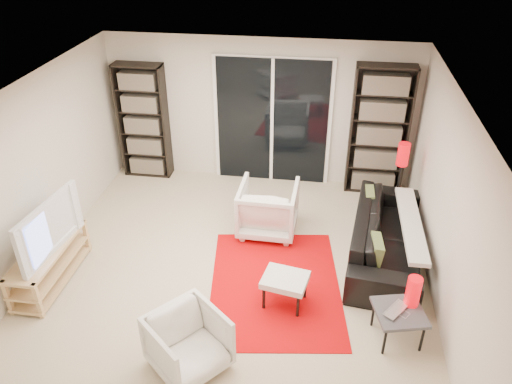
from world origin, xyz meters
The scene contains 20 objects.
floor centered at (0.00, 0.00, 0.00)m, with size 5.00×5.00×0.00m, color #C5B699.
wall_back centered at (0.00, 2.50, 1.20)m, with size 5.00×0.02×2.40m, color beige.
wall_front centered at (0.00, -2.50, 1.20)m, with size 5.00×0.02×2.40m, color beige.
wall_left centered at (-2.50, 0.00, 1.20)m, with size 0.02×5.00×2.40m, color beige.
wall_right centered at (2.50, 0.00, 1.20)m, with size 0.02×5.00×2.40m, color beige.
ceiling centered at (0.00, 0.00, 2.40)m, with size 5.00×5.00×0.02m, color white.
sliding_door centered at (0.20, 2.46, 1.05)m, with size 1.92×0.08×2.16m.
bookshelf_left centered at (-1.95, 2.33, 0.98)m, with size 0.80×0.30×1.95m.
bookshelf_right centered at (1.90, 2.33, 1.05)m, with size 0.90×0.30×2.10m.
tv_stand centered at (-2.23, -0.59, 0.26)m, with size 0.43×1.35×0.50m.
tv centered at (-2.21, -0.59, 0.84)m, with size 1.17×0.15×0.67m, color black.
rug centered at (0.58, -0.29, 0.01)m, with size 1.60×2.17×0.01m, color #C20306.
sofa centered at (1.99, 0.54, 0.33)m, with size 2.26×0.88×0.66m, color black.
armchair_back centered at (0.34, 0.90, 0.38)m, with size 0.81×0.83×0.76m, color silver.
armchair_front centered at (-0.16, -1.65, 0.33)m, with size 0.70×0.72×0.65m, color silver.
ottoman centered at (0.73, -0.58, 0.34)m, with size 0.59×0.51×0.40m.
side_table centered at (2.00, -0.94, 0.36)m, with size 0.62×0.62×0.40m.
laptop centered at (1.99, -0.98, 0.41)m, with size 0.33×0.21×0.03m, color silver.
table_lamp centered at (2.12, -0.81, 0.58)m, with size 0.16×0.16×0.35m, color #C3040B.
floor_lamp centered at (2.18, 1.51, 0.93)m, with size 0.19×0.19×1.24m.
Camera 1 is at (1.04, -5.06, 4.25)m, focal length 35.00 mm.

